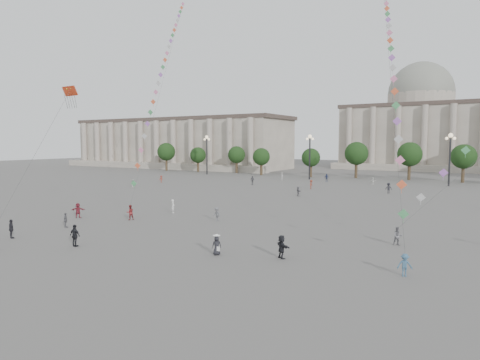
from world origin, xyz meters
The scene contains 30 objects.
ground centered at (0.00, 0.00, 0.00)m, with size 360.00×360.00×0.00m, color #54524F.
hall_west centered at (-75.00, 93.89, 8.43)m, with size 84.00×26.22×17.20m.
hall_central centered at (0.00, 129.22, 14.23)m, with size 48.30×34.30×35.50m.
tree_row centered at (0.00, 78.00, 5.39)m, with size 137.12×5.12×8.00m.
lamp_post_far_west centered at (-45.00, 70.00, 7.35)m, with size 2.00×0.90×10.65m.
lamp_post_mid_west centered at (-15.00, 70.00, 7.35)m, with size 2.00×0.90×10.65m.
lamp_post_mid_east centered at (15.00, 70.00, 7.35)m, with size 2.00×0.90×10.65m.
person_crowd_0 centered at (-9.32, 66.10, 0.92)m, with size 1.07×0.45×1.83m, color navy.
person_crowd_1 centered at (-37.37, 34.82, 0.80)m, with size 0.78×0.61×1.60m, color silver.
person_crowd_2 centered at (-39.86, 45.68, 0.77)m, with size 1.00×0.58×1.55m, color #963628.
person_crowd_3 centered at (9.68, 3.76, 0.90)m, with size 1.67×0.53×1.80m, color black.
person_crowd_4 centered at (1.14, 65.07, 0.76)m, with size 1.41×0.45×1.52m, color white.
person_crowd_6 centered at (-3.39, 14.07, 0.78)m, with size 1.01×0.58×1.57m, color slate.
person_crowd_10 centered at (-19.62, 64.67, 0.91)m, with size 0.66×0.43×1.81m, color #B3B2AE.
person_crowd_12 centered at (-4.48, 39.39, 0.80)m, with size 1.48×0.47×1.60m, color slate.
person_crowd_13 centered at (-11.12, 15.66, 0.86)m, with size 0.63×0.41×1.72m, color white.
person_crowd_16 centered at (-20.29, 51.82, 0.93)m, with size 1.09×0.45×1.85m, color #57575B.
person_crowd_17 centered at (-6.71, 50.57, 0.86)m, with size 1.12×0.64×1.73m, color brown.
person_crowd_19 centered at (7.36, 50.94, 0.92)m, with size 1.19×0.69×1.85m, color black.
tourist_1 centered at (-14.61, -3.06, 0.89)m, with size 1.04×0.43×1.77m, color #232228.
tourist_2 centered at (-18.50, 7.28, 0.87)m, with size 1.61×0.51×1.74m, color maroon.
tourist_3 centered at (-14.70, 2.77, 0.77)m, with size 0.90×0.37×1.53m, color slate.
tourist_4 centered at (-6.94, -2.04, 0.95)m, with size 1.11×0.46×1.90m, color black.
kite_flyer_0 centered at (-12.22, 9.44, 0.86)m, with size 0.83×0.65×1.72m, color maroon.
kite_flyer_1 centered at (18.56, 4.03, 0.76)m, with size 0.99×0.57×1.53m, color #365B7A.
kite_flyer_2 centered at (16.40, 12.70, 0.80)m, with size 0.77×0.60×1.59m, color slate.
hat_person centered at (4.87, 2.00, 0.82)m, with size 0.86×0.86×1.69m.
dragon_kite centered at (-17.04, 5.56, 13.66)m, with size 3.93×6.37×18.53m.
kite_train_west centered at (-23.60, 28.85, 21.55)m, with size 21.68×35.94×56.25m.
kite_train_mid centered at (9.71, 36.00, 25.43)m, with size 17.39×60.33×77.64m.
Camera 1 is at (23.62, -25.25, 8.88)m, focal length 32.00 mm.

